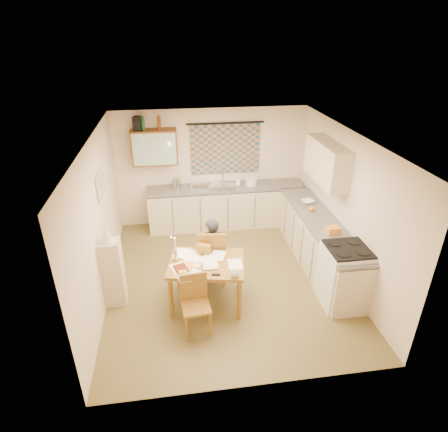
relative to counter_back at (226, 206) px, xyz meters
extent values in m
cube|color=brown|center=(-0.27, -1.95, -0.46)|extent=(4.00, 4.50, 0.02)
cube|color=white|center=(-0.27, -1.95, 2.06)|extent=(4.00, 4.50, 0.02)
cube|color=beige|center=(-0.27, 0.31, 0.80)|extent=(4.00, 0.02, 2.50)
cube|color=beige|center=(-0.27, -4.21, 0.80)|extent=(4.00, 0.02, 2.50)
cube|color=beige|center=(-2.28, -1.95, 0.80)|extent=(0.02, 4.50, 2.50)
cube|color=beige|center=(1.74, -1.95, 0.80)|extent=(0.02, 4.50, 2.50)
cube|color=#2E4D6A|center=(0.03, 0.27, 1.20)|extent=(1.45, 0.03, 1.05)
cylinder|color=black|center=(0.03, 0.25, 1.75)|extent=(1.60, 0.04, 0.04)
cube|color=#5B2D0D|center=(-1.42, 0.13, 1.35)|extent=(0.90, 0.34, 0.70)
cube|color=#99B2A5|center=(-1.42, -0.04, 1.35)|extent=(0.84, 0.02, 0.64)
cube|color=#C3B08D|center=(1.56, -1.40, 1.40)|extent=(0.34, 1.30, 0.70)
cube|color=beige|center=(-2.24, -1.55, 1.25)|extent=(0.04, 0.50, 0.40)
cube|color=beige|center=(-2.22, -1.55, 1.25)|extent=(0.01, 0.42, 0.32)
cube|color=#C3B08D|center=(0.00, 0.00, -0.02)|extent=(3.30, 0.60, 0.86)
cube|color=#524F4D|center=(0.00, 0.00, 0.45)|extent=(3.30, 0.62, 0.04)
cube|color=#C3B08D|center=(1.43, -1.76, -0.02)|extent=(0.60, 2.95, 0.86)
cube|color=#524F4D|center=(1.43, -1.76, 0.45)|extent=(0.62, 2.95, 0.04)
cube|color=white|center=(1.43, -2.84, 0.04)|extent=(0.65, 0.65, 0.97)
cube|color=black|center=(1.43, -2.84, 0.54)|extent=(0.62, 0.62, 0.03)
cube|color=silver|center=(-0.09, 0.00, 0.43)|extent=(0.68, 0.62, 0.10)
cylinder|color=silver|center=(-0.04, 0.18, 0.61)|extent=(0.04, 0.04, 0.28)
cube|color=silver|center=(-0.57, 0.00, 0.50)|extent=(0.39, 0.34, 0.06)
cylinder|color=silver|center=(-1.03, 0.00, 0.59)|extent=(0.22, 0.22, 0.24)
cylinder|color=white|center=(0.55, 0.00, 0.55)|extent=(0.31, 0.31, 0.16)
imported|color=white|center=(0.27, 0.05, 0.56)|extent=(0.14, 0.14, 0.19)
imported|color=white|center=(1.43, -1.05, 0.50)|extent=(0.36, 0.36, 0.06)
cube|color=orange|center=(1.43, -2.25, 0.53)|extent=(0.24, 0.19, 0.12)
sphere|color=orange|center=(1.38, -1.41, 0.52)|extent=(0.10, 0.10, 0.10)
cube|color=black|center=(-1.70, 0.13, 1.83)|extent=(0.19, 0.22, 0.26)
cylinder|color=#195926|center=(-1.61, 0.13, 1.83)|extent=(0.08, 0.08, 0.26)
cylinder|color=#5B2D0D|center=(-1.30, 0.13, 1.83)|extent=(0.08, 0.08, 0.26)
cube|color=brown|center=(-0.68, -2.53, 0.27)|extent=(1.27, 1.05, 0.05)
cube|color=brown|center=(-0.53, -1.97, 0.05)|extent=(0.52, 0.52, 0.04)
cube|color=brown|center=(-0.56, -2.17, 0.32)|extent=(0.47, 0.11, 0.51)
cube|color=brown|center=(-0.90, -3.14, -0.03)|extent=(0.42, 0.42, 0.04)
cube|color=brown|center=(-0.91, -2.96, 0.20)|extent=(0.39, 0.07, 0.43)
imported|color=black|center=(-0.53, -1.98, 0.14)|extent=(0.49, 0.36, 1.19)
cube|color=#C3B08D|center=(-2.11, -2.33, 0.11)|extent=(0.32, 0.30, 1.12)
cone|color=beige|center=(-2.11, -2.33, 0.78)|extent=(0.20, 0.20, 0.22)
cube|color=brown|center=(-0.69, -2.28, 0.38)|extent=(0.24, 0.18, 0.16)
imported|color=white|center=(-0.31, -2.96, 0.34)|extent=(0.21, 0.21, 0.09)
imported|color=maroon|center=(-1.16, -2.70, 0.31)|extent=(0.32, 0.35, 0.02)
imported|color=orange|center=(-1.07, -2.58, 0.31)|extent=(0.31, 0.34, 0.02)
cube|color=orange|center=(-1.05, -2.78, 0.32)|extent=(0.12, 0.09, 0.04)
cube|color=black|center=(-0.58, -2.88, 0.31)|extent=(0.13, 0.06, 0.02)
cylinder|color=silver|center=(-1.13, -2.42, 0.39)|extent=(0.08, 0.08, 0.18)
cylinder|color=white|center=(-1.13, -2.42, 0.59)|extent=(0.03, 0.03, 0.22)
sphere|color=#FFCC66|center=(-1.19, -2.41, 0.71)|extent=(0.02, 0.02, 0.02)
cube|color=white|center=(-0.82, -2.48, 0.30)|extent=(0.34, 0.36, 0.00)
cube|color=white|center=(-1.05, -2.23, 0.30)|extent=(0.28, 0.34, 0.00)
cube|color=white|center=(-1.02, -2.84, 0.30)|extent=(0.25, 0.33, 0.00)
cube|color=white|center=(-1.10, -2.64, 0.30)|extent=(0.30, 0.35, 0.00)
cube|color=white|center=(-0.93, -2.83, 0.31)|extent=(0.36, 0.36, 0.00)
cube|color=white|center=(-0.26, -2.67, 0.31)|extent=(0.22, 0.30, 0.00)
cube|color=white|center=(-0.92, -2.31, 0.31)|extent=(0.35, 0.36, 0.00)
cube|color=white|center=(-0.62, -2.56, 0.31)|extent=(0.25, 0.32, 0.00)
cube|color=white|center=(-0.90, -2.41, 0.31)|extent=(0.26, 0.33, 0.00)
cube|color=white|center=(-0.48, -2.40, 0.31)|extent=(0.30, 0.35, 0.00)
cube|color=white|center=(-0.63, -2.61, 0.31)|extent=(0.22, 0.30, 0.00)
cube|color=white|center=(-0.64, -2.47, 0.32)|extent=(0.35, 0.36, 0.00)
camera|label=1|loc=(-1.10, -7.27, 3.50)|focal=30.00mm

